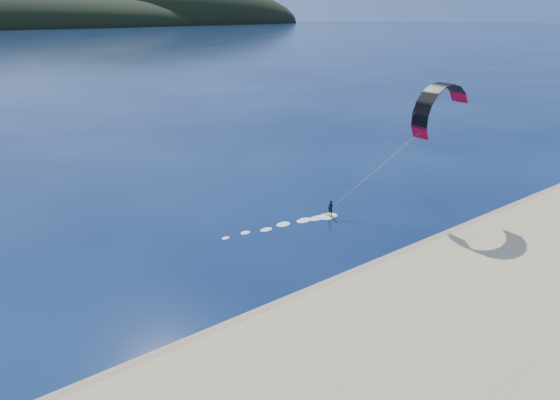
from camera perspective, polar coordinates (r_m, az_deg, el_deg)
name	(u,v)px	position (r m, az deg, el deg)	size (l,w,h in m)	color
ground	(353,340)	(27.92, 9.14, -16.96)	(1800.00, 1800.00, 0.00)	black
wet_sand	(305,302)	(30.53, 3.16, -12.68)	(220.00, 2.50, 0.10)	#8F7753
kitesurfer_near	(432,122)	(44.78, 18.49, 9.23)	(24.08, 6.21, 13.13)	#9ED419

